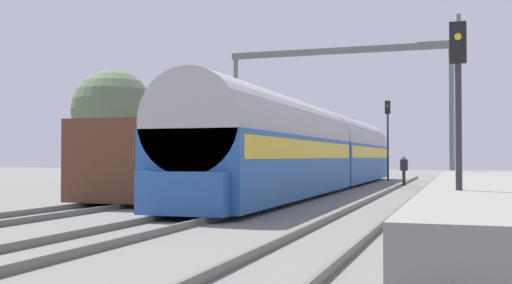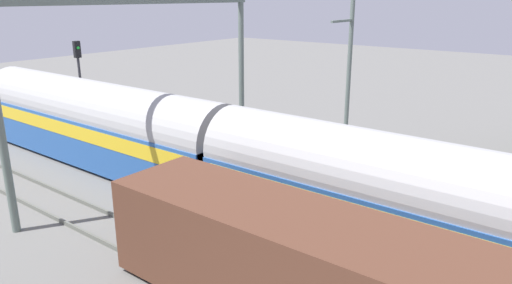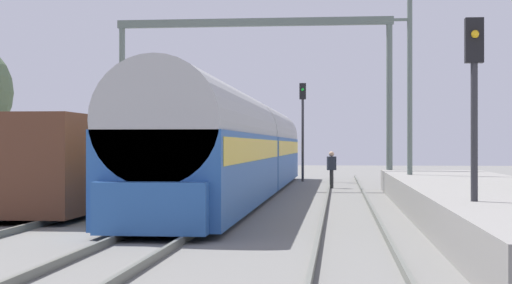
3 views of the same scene
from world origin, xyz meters
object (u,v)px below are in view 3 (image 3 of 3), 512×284
catenary_gantry (253,66)px  person_crossing (332,166)px  passenger_train (242,146)px  freight_car (90,162)px  railway_signal_near (474,99)px  railway_signal_far (303,119)px

catenary_gantry → person_crossing: bearing=16.7°
passenger_train → catenary_gantry: (0.00, 4.34, 3.68)m
passenger_train → freight_car: bearing=-120.6°
passenger_train → railway_signal_near: size_ratio=7.18×
freight_car → railway_signal_near: 14.31m
passenger_train → railway_signal_near: 17.66m
passenger_train → railway_signal_far: size_ratio=6.00×
catenary_gantry → freight_car: bearing=-110.2°
person_crossing → railway_signal_near: railway_signal_near is taller
railway_signal_near → freight_car: bearing=139.3°
freight_car → catenary_gantry: catenary_gantry is taller
railway_signal_far → railway_signal_near: bearing=-80.8°
freight_car → railway_signal_far: railway_signal_far is taller
railway_signal_far → freight_car: bearing=-107.4°
freight_car → railway_signal_near: size_ratio=2.84×
person_crossing → railway_signal_near: bearing=-98.3°
freight_car → catenary_gantry: bearing=69.8°
freight_car → person_crossing: bearing=58.1°
passenger_train → railway_signal_near: (6.60, -16.35, 0.99)m
railway_signal_far → catenary_gantry: 8.55m
freight_car → person_crossing: size_ratio=7.51×
railway_signal_near → catenary_gantry: catenary_gantry is taller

